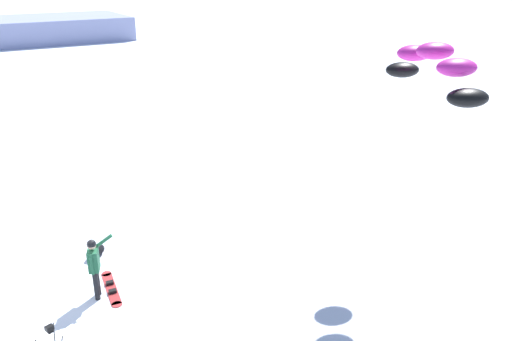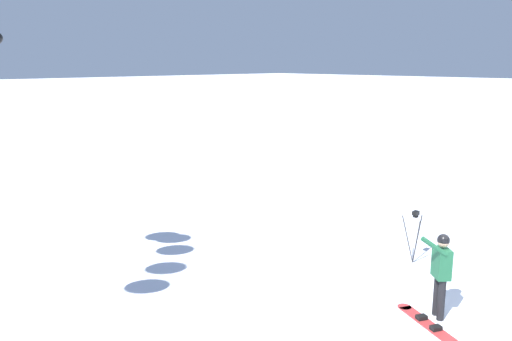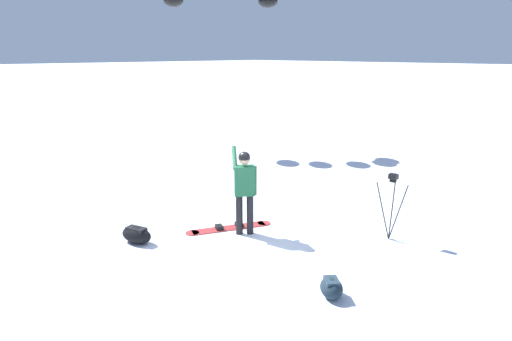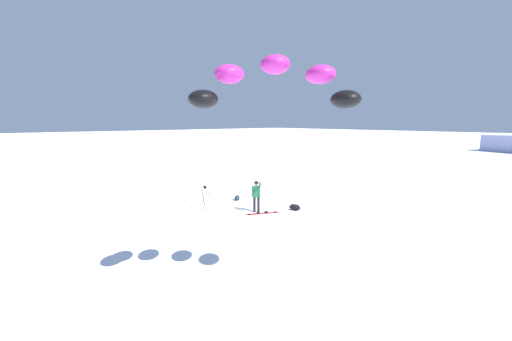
{
  "view_description": "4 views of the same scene",
  "coord_description": "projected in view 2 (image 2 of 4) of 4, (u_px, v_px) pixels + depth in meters",
  "views": [
    {
      "loc": [
        -11.28,
        5.42,
        8.27
      ],
      "look_at": [
        -3.34,
        -3.91,
        3.37
      ],
      "focal_mm": 36.17,
      "sensor_mm": 36.0,
      "label": 1
    },
    {
      "loc": [
        3.85,
        -9.85,
        4.99
      ],
      "look_at": [
        -2.94,
        -3.37,
        3.01
      ],
      "focal_mm": 36.67,
      "sensor_mm": 36.0,
      "label": 2
    },
    {
      "loc": [
        5.43,
        5.68,
        3.62
      ],
      "look_at": [
        -0.95,
        -0.7,
        1.26
      ],
      "focal_mm": 31.89,
      "sensor_mm": 36.0,
      "label": 3
    },
    {
      "loc": [
        -11.67,
        -13.33,
        4.91
      ],
      "look_at": [
        -2.68,
        -3.02,
        2.78
      ],
      "focal_mm": 22.43,
      "sensor_mm": 36.0,
      "label": 4
    }
  ],
  "objects": [
    {
      "name": "snowboarder",
      "position": [
        441.0,
        267.0,
        10.16
      ],
      "size": [
        0.47,
        0.77,
        1.76
      ],
      "color": "black",
      "rests_on": "ground_plane"
    },
    {
      "name": "ground_plane",
      "position": [
        480.0,
        316.0,
        10.4
      ],
      "size": [
        300.0,
        300.0,
        0.0
      ],
      "primitive_type": "plane",
      "color": "white"
    },
    {
      "name": "snowboard",
      "position": [
        428.0,
        324.0,
        10.05
      ],
      "size": [
        1.72,
        0.94,
        0.1
      ],
      "color": "#B23333",
      "rests_on": "ground_plane"
    },
    {
      "name": "camera_tripod",
      "position": [
        415.0,
        226.0,
        12.99
      ],
      "size": [
        0.58,
        0.55,
        1.35
      ],
      "color": "#262628",
      "rests_on": "ground_plane"
    }
  ]
}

